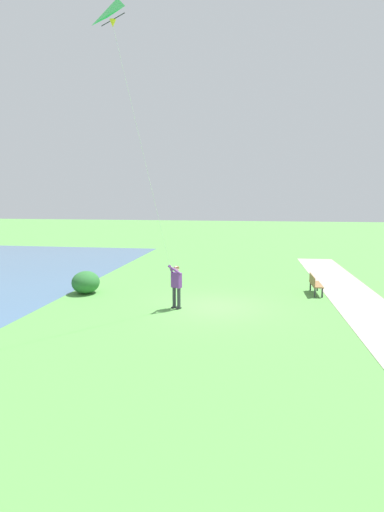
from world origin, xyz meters
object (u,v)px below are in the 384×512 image
Objects in this scene: person_kite_flyer at (176,283)px; park_bench_near_walkway at (315,283)px; flying_kite at (117,16)px; lakeside_shrub at (86,282)px.

person_kite_flyer reaches higher than park_bench_near_walkway.
park_bench_near_walkway is at bearing -139.89° from flying_kite.
lakeside_shrub is (4.67, -1.93, -0.53)m from person_kite_flyer.
lakeside_shrub is at bearing 8.34° from park_bench_near_walkway.
flying_kite is at bearing 126.99° from lakeside_shrub.
park_bench_near_walkway is at bearing -149.15° from person_kite_flyer.
person_kite_flyer is 1.21× the size of park_bench_near_walkway.
lakeside_shrub is (10.48, 1.54, 0.01)m from park_bench_near_walkway.
person_kite_flyer is at bearing 157.48° from lakeside_shrub.
person_kite_flyer is 0.21× the size of flying_kite.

